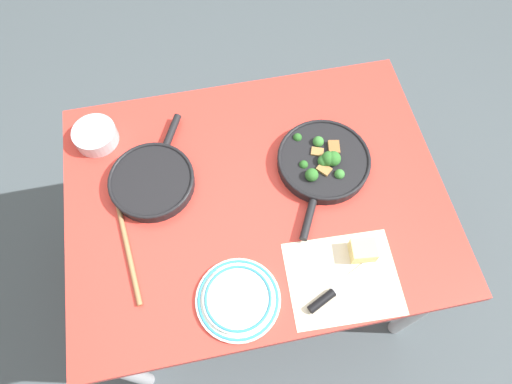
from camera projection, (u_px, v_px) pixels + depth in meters
The scene contains 10 objects.
ground_plane at pixel (256, 266), 2.07m from camera, with size 14.00×14.00×0.00m, color #424C51.
dining_table_red at pixel (256, 206), 1.48m from camera, with size 1.17×0.88×0.74m.
skillet_broccoli at pixel (323, 161), 1.43m from camera, with size 0.29×0.40×0.08m.
skillet_eggs at pixel (152, 181), 1.40m from camera, with size 0.26×0.37×0.04m.
wooden_spoon at pixel (123, 226), 1.35m from camera, with size 0.08×0.40×0.02m.
parchment_sheet at pixel (343, 278), 1.29m from camera, with size 0.32×0.27×0.00m.
grater_knife at pixel (335, 291), 1.27m from camera, with size 0.25×0.14×0.02m.
cheese_block at pixel (363, 251), 1.30m from camera, with size 0.08×0.07×0.05m.
dinner_plate_stack at pixel (238, 299), 1.25m from camera, with size 0.24×0.24×0.03m.
prep_bowl_steel at pixel (95, 136), 1.48m from camera, with size 0.14×0.14×0.05m.
Camera 1 is at (0.12, 0.61, 2.00)m, focal length 32.00 mm.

